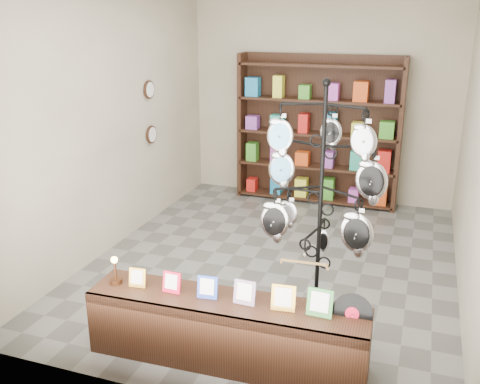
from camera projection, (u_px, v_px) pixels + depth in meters
name	position (u px, v px, depth m)	size (l,w,h in m)	color
ground	(274.00, 261.00, 6.24)	(5.00, 5.00, 0.00)	slate
room_envelope	(278.00, 102.00, 5.66)	(5.00, 5.00, 5.00)	beige
display_tree	(321.00, 187.00, 4.69)	(1.15, 0.95, 2.24)	black
front_shelf	(226.00, 331.00, 4.36)	(2.30, 0.55, 0.81)	black
back_shelving	(318.00, 135.00, 7.97)	(2.42, 0.36, 2.20)	black
wall_clocks	(150.00, 112.00, 7.10)	(0.03, 0.24, 0.84)	black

